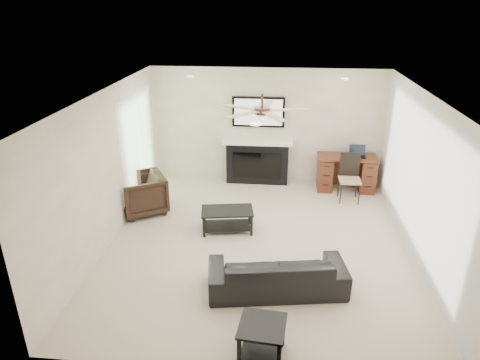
{
  "coord_description": "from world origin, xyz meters",
  "views": [
    {
      "loc": [
        0.27,
        -6.23,
        3.81
      ],
      "look_at": [
        -0.34,
        0.21,
        1.05
      ],
      "focal_mm": 32.0,
      "sensor_mm": 36.0,
      "label": 1
    }
  ],
  "objects": [
    {
      "name": "end_table_near",
      "position": [
        0.16,
        -2.47,
        0.23
      ],
      "size": [
        0.57,
        0.57,
        0.45
      ],
      "primitive_type": "cube",
      "rotation": [
        0.0,
        0.0,
        -0.1
      ],
      "color": "black",
      "rests_on": "ground"
    },
    {
      "name": "room_shell",
      "position": [
        0.19,
        0.08,
        1.68
      ],
      "size": [
        5.5,
        5.54,
        2.52
      ],
      "color": "beige",
      "rests_on": "ground"
    },
    {
      "name": "end_table_left",
      "position": [
        -2.84,
        -0.12,
        0.23
      ],
      "size": [
        0.59,
        0.59,
        0.45
      ],
      "primitive_type": "cube",
      "rotation": [
        0.0,
        0.0,
        0.21
      ],
      "color": "black",
      "rests_on": "ground"
    },
    {
      "name": "fireplace_unit",
      "position": [
        -0.19,
        2.58,
        0.95
      ],
      "size": [
        1.52,
        0.34,
        1.91
      ],
      "primitive_type": "cube",
      "color": "black",
      "rests_on": "ground"
    },
    {
      "name": "laptop",
      "position": [
        1.91,
        2.35,
        0.88
      ],
      "size": [
        0.33,
        0.24,
        0.23
      ],
      "primitive_type": "cube",
      "color": "black",
      "rests_on": "desk"
    },
    {
      "name": "armchair",
      "position": [
        -2.29,
        0.93,
        0.38
      ],
      "size": [
        1.13,
        1.12,
        0.76
      ],
      "primitive_type": "imported",
      "rotation": [
        0.0,
        0.0,
        -1.03
      ],
      "color": "black",
      "rests_on": "ground"
    },
    {
      "name": "coffee_table",
      "position": [
        -0.59,
        0.38,
        0.2
      ],
      "size": [
        0.97,
        0.63,
        0.4
      ],
      "primitive_type": "cube",
      "rotation": [
        0.0,
        0.0,
        0.16
      ],
      "color": "black",
      "rests_on": "ground"
    },
    {
      "name": "sofa",
      "position": [
        0.31,
        -1.22,
        0.28
      ],
      "size": [
        2.01,
        1.04,
        0.56
      ],
      "primitive_type": "imported",
      "rotation": [
        0.0,
        0.0,
        3.3
      ],
      "color": "black",
      "rests_on": "ground"
    },
    {
      "name": "desk",
      "position": [
        1.71,
        2.37,
        0.38
      ],
      "size": [
        1.22,
        0.56,
        0.76
      ],
      "primitive_type": "cube",
      "color": "#442611",
      "rests_on": "ground"
    },
    {
      "name": "desk_chair",
      "position": [
        1.71,
        1.82,
        0.48
      ],
      "size": [
        0.42,
        0.44,
        0.97
      ],
      "primitive_type": "cube",
      "rotation": [
        0.0,
        0.0,
        0.01
      ],
      "color": "black",
      "rests_on": "ground"
    }
  ]
}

